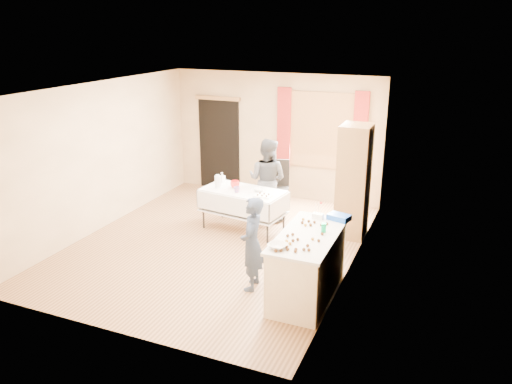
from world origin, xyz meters
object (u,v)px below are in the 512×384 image
at_px(girl, 252,244).
at_px(woman, 267,179).
at_px(counter, 307,266).
at_px(party_table, 243,206).
at_px(chair, 278,196).
at_px(cabinet, 354,181).

relative_size(girl, woman, 0.86).
bearing_deg(counter, girl, -174.15).
bearing_deg(woman, counter, 125.31).
distance_m(party_table, girl, 2.10).
xyz_separation_m(chair, woman, (-0.05, -0.46, 0.47)).
bearing_deg(cabinet, girl, -110.20).
relative_size(cabinet, woman, 1.26).
bearing_deg(woman, girl, 109.97).
relative_size(counter, woman, 1.00).
xyz_separation_m(counter, chair, (-1.49, 2.91, -0.15)).
bearing_deg(counter, chair, 117.14).
bearing_deg(counter, party_table, 134.25).
distance_m(party_table, chair, 1.16).
xyz_separation_m(counter, girl, (-0.77, -0.08, 0.22)).
height_order(party_table, chair, chair).
bearing_deg(chair, cabinet, -35.97).
xyz_separation_m(cabinet, woman, (-1.64, 0.15, -0.20)).
relative_size(party_table, woman, 1.01).
height_order(cabinet, party_table, cabinet).
bearing_deg(girl, party_table, -162.20).
relative_size(party_table, girl, 1.17).
relative_size(cabinet, party_table, 1.25).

